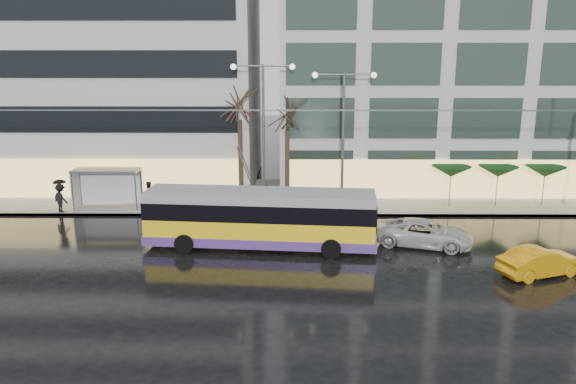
{
  "coord_description": "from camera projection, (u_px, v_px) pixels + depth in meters",
  "views": [
    {
      "loc": [
        3.81,
        -24.28,
        9.63
      ],
      "look_at": [
        3.59,
        5.0,
        2.53
      ],
      "focal_mm": 35.0,
      "sensor_mm": 36.0,
      "label": 1
    }
  ],
  "objects": [
    {
      "name": "ground",
      "position": [
        210.0,
        270.0,
        25.89
      ],
      "size": [
        140.0,
        140.0,
        0.0
      ],
      "primitive_type": "plane",
      "color": "black",
      "rests_on": "ground"
    },
    {
      "name": "sidewalk",
      "position": [
        266.0,
        196.0,
        39.46
      ],
      "size": [
        80.0,
        10.0,
        0.15
      ],
      "primitive_type": "cube",
      "color": "gray",
      "rests_on": "ground"
    },
    {
      "name": "kerb",
      "position": [
        263.0,
        215.0,
        34.65
      ],
      "size": [
        80.0,
        0.1,
        0.15
      ],
      "primitive_type": "cube",
      "color": "slate",
      "rests_on": "ground"
    },
    {
      "name": "building_left",
      "position": [
        27.0,
        35.0,
        41.85
      ],
      "size": [
        34.0,
        14.0,
        22.0
      ],
      "primitive_type": "cube",
      "color": "#B5B2AD",
      "rests_on": "sidewalk"
    },
    {
      "name": "building_right",
      "position": [
        499.0,
        14.0,
        41.23
      ],
      "size": [
        32.0,
        14.0,
        25.0
      ],
      "primitive_type": "cube",
      "color": "#B5B2AD",
      "rests_on": "sidewalk"
    },
    {
      "name": "trolleybus",
      "position": [
        260.0,
        220.0,
        28.67
      ],
      "size": [
        11.88,
        5.05,
        5.43
      ],
      "color": "yellow",
      "rests_on": "ground"
    },
    {
      "name": "catenary",
      "position": [
        244.0,
        151.0,
        32.59
      ],
      "size": [
        42.24,
        5.12,
        7.0
      ],
      "color": "#595B60",
      "rests_on": "ground"
    },
    {
      "name": "bus_shelter",
      "position": [
        102.0,
        179.0,
        35.88
      ],
      "size": [
        4.2,
        1.6,
        2.51
      ],
      "color": "#595B60",
      "rests_on": "sidewalk"
    },
    {
      "name": "street_lamp_near",
      "position": [
        263.0,
        116.0,
        34.96
      ],
      "size": [
        3.96,
        0.36,
        9.03
      ],
      "color": "#595B60",
      "rests_on": "sidewalk"
    },
    {
      "name": "street_lamp_far",
      "position": [
        343.0,
        121.0,
        34.99
      ],
      "size": [
        3.96,
        0.36,
        8.53
      ],
      "color": "#595B60",
      "rests_on": "sidewalk"
    },
    {
      "name": "tree_a",
      "position": [
        239.0,
        98.0,
        34.91
      ],
      "size": [
        3.2,
        3.2,
        8.4
      ],
      "color": "black",
      "rests_on": "sidewalk"
    },
    {
      "name": "tree_b",
      "position": [
        287.0,
        109.0,
        35.24
      ],
      "size": [
        3.2,
        3.2,
        7.7
      ],
      "color": "black",
      "rests_on": "sidewalk"
    },
    {
      "name": "parasol_a",
      "position": [
        451.0,
        171.0,
        35.9
      ],
      "size": [
        2.5,
        2.5,
        2.65
      ],
      "color": "#595B60",
      "rests_on": "sidewalk"
    },
    {
      "name": "parasol_b",
      "position": [
        498.0,
        172.0,
        35.88
      ],
      "size": [
        2.5,
        2.5,
        2.65
      ],
      "color": "#595B60",
      "rests_on": "sidewalk"
    },
    {
      "name": "parasol_c",
      "position": [
        545.0,
        172.0,
        35.85
      ],
      "size": [
        2.5,
        2.5,
        2.65
      ],
      "color": "#595B60",
      "rests_on": "sidewalk"
    },
    {
      "name": "taxi_b",
      "position": [
        541.0,
        262.0,
        25.16
      ],
      "size": [
        4.19,
        2.65,
        1.3
      ],
      "primitive_type": "imported",
      "rotation": [
        0.0,
        0.0,
        1.92
      ],
      "color": "orange",
      "rests_on": "ground"
    },
    {
      "name": "sedan_silver",
      "position": [
        425.0,
        233.0,
        29.12
      ],
      "size": [
        5.37,
        3.68,
        1.37
      ],
      "primitive_type": "imported",
      "rotation": [
        0.0,
        0.0,
        1.26
      ],
      "color": "silver",
      "rests_on": "ground"
    },
    {
      "name": "pedestrian_a",
      "position": [
        132.0,
        182.0,
        36.82
      ],
      "size": [
        1.01,
        1.02,
        2.19
      ],
      "color": "black",
      "rests_on": "sidewalk"
    },
    {
      "name": "pedestrian_b",
      "position": [
        149.0,
        196.0,
        35.42
      ],
      "size": [
        1.12,
        1.07,
        1.83
      ],
      "color": "black",
      "rests_on": "sidewalk"
    },
    {
      "name": "pedestrian_c",
      "position": [
        60.0,
        195.0,
        34.8
      ],
      "size": [
        1.33,
        1.18,
        2.11
      ],
      "color": "black",
      "rests_on": "sidewalk"
    }
  ]
}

